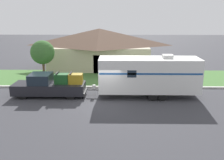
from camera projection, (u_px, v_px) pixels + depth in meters
ground_plane at (105, 102)px, 19.51m from camera, size 120.00×120.00×0.00m
curb_strip at (106, 87)px, 23.11m from camera, size 80.00×0.30×0.14m
lawn_strip at (108, 78)px, 26.65m from camera, size 80.00×7.00×0.03m
house_across_street at (99, 48)px, 30.85m from camera, size 12.87×6.71×4.86m
pickup_truck at (50, 86)px, 20.65m from camera, size 5.98×2.00×2.02m
travel_trailer at (149, 75)px, 20.26m from camera, size 9.06×2.37×3.51m
mailbox at (103, 76)px, 23.52m from camera, size 0.48×0.20×1.23m
tree_in_yard at (43, 52)px, 25.54m from camera, size 2.44×2.44×4.02m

